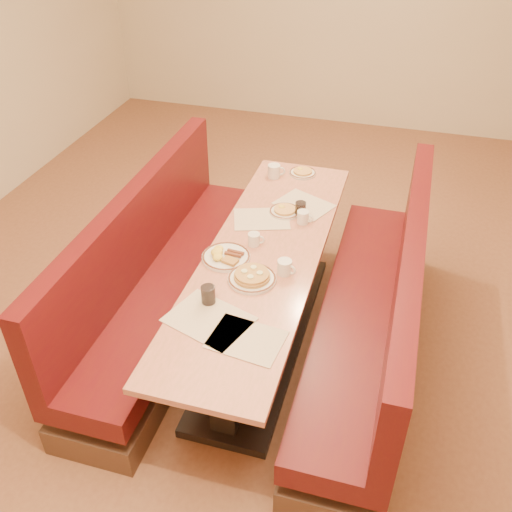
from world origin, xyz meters
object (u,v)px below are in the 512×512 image
(coffee_mug_b, at_px, (254,239))
(coffee_mug_d, at_px, (275,171))
(soda_tumbler_near, at_px, (208,295))
(soda_tumbler_mid, at_px, (300,209))
(pancake_plate, at_px, (252,277))
(coffee_mug_a, at_px, (285,267))
(booth_right, at_px, (373,320))
(coffee_mug_c, at_px, (303,217))
(diner_table, at_px, (263,298))
(eggs_plate, at_px, (225,256))
(booth_left, at_px, (163,281))

(coffee_mug_b, bearing_deg, coffee_mug_d, 88.63)
(soda_tumbler_near, relative_size, soda_tumbler_mid, 1.08)
(pancake_plate, xyz_separation_m, coffee_mug_a, (0.17, 0.12, 0.03))
(booth_right, height_order, soda_tumbler_mid, booth_right)
(coffee_mug_d, bearing_deg, booth_right, -61.60)
(coffee_mug_c, bearing_deg, diner_table, -102.41)
(coffee_mug_b, bearing_deg, diner_table, -48.80)
(coffee_mug_a, height_order, soda_tumbler_mid, soda_tumbler_mid)
(booth_right, xyz_separation_m, eggs_plate, (-0.95, -0.12, 0.41))
(eggs_plate, bearing_deg, coffee_mug_a, -6.60)
(pancake_plate, distance_m, coffee_mug_d, 1.29)
(eggs_plate, relative_size, soda_tumbler_mid, 2.96)
(coffee_mug_c, bearing_deg, soda_tumbler_near, -100.11)
(booth_left, distance_m, booth_right, 1.46)
(diner_table, height_order, booth_right, booth_right)
(diner_table, xyz_separation_m, coffee_mug_b, (-0.08, 0.07, 0.42))
(booth_left, relative_size, eggs_plate, 8.28)
(soda_tumbler_mid, bearing_deg, coffee_mug_a, -85.33)
(pancake_plate, bearing_deg, soda_tumbler_mid, 81.56)
(booth_left, relative_size, soda_tumbler_mid, 24.50)
(coffee_mug_c, relative_size, soda_tumbler_near, 1.04)
(coffee_mug_a, distance_m, coffee_mug_b, 0.35)
(pancake_plate, bearing_deg, soda_tumbler_near, -124.12)
(coffee_mug_b, height_order, coffee_mug_c, coffee_mug_c)
(diner_table, distance_m, coffee_mug_c, 0.61)
(booth_right, distance_m, soda_tumbler_near, 1.14)
(eggs_plate, xyz_separation_m, soda_tumbler_mid, (0.34, 0.63, 0.03))
(eggs_plate, bearing_deg, diner_table, 29.89)
(pancake_plate, height_order, eggs_plate, pancake_plate)
(eggs_plate, height_order, soda_tumbler_mid, soda_tumbler_mid)
(booth_right, relative_size, coffee_mug_b, 22.78)
(eggs_plate, bearing_deg, booth_left, 166.66)
(diner_table, distance_m, eggs_plate, 0.46)
(booth_right, bearing_deg, coffee_mug_d, 132.96)
(diner_table, relative_size, coffee_mug_c, 21.63)
(coffee_mug_b, distance_m, soda_tumbler_near, 0.62)
(eggs_plate, bearing_deg, soda_tumbler_mid, 61.69)
(eggs_plate, distance_m, coffee_mug_b, 0.24)
(diner_table, xyz_separation_m, coffee_mug_a, (0.18, -0.17, 0.42))
(booth_left, height_order, soda_tumbler_near, booth_left)
(eggs_plate, bearing_deg, soda_tumbler_near, -84.20)
(coffee_mug_c, bearing_deg, pancake_plate, -93.58)
(diner_table, height_order, eggs_plate, eggs_plate)
(pancake_plate, distance_m, soda_tumbler_near, 0.32)
(booth_right, height_order, coffee_mug_b, booth_right)
(pancake_plate, xyz_separation_m, coffee_mug_b, (-0.09, 0.36, 0.02))
(soda_tumbler_near, bearing_deg, eggs_plate, 95.80)
(pancake_plate, height_order, coffee_mug_c, coffee_mug_c)
(diner_table, bearing_deg, pancake_plate, -88.71)
(soda_tumbler_near, distance_m, soda_tumbler_mid, 1.09)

